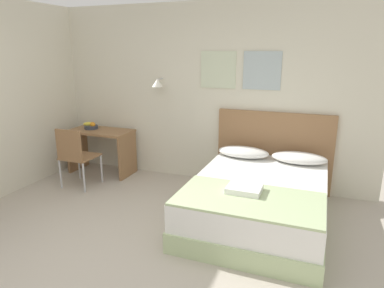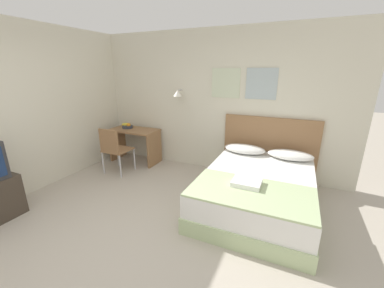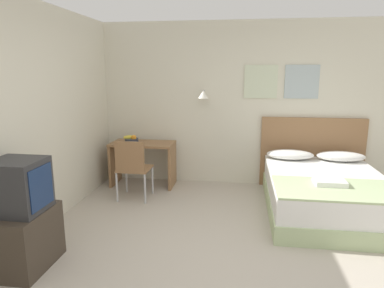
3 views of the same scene
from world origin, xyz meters
name	(u,v)px [view 3 (image 3 of 3)]	position (x,y,z in m)	size (l,w,h in m)	color
ground_plane	(230,267)	(0.00, 0.00, 0.00)	(24.00, 24.00, 0.00)	#B2A899
wall_back	(238,104)	(0.01, 2.63, 1.33)	(5.26, 0.31, 2.65)	beige
bed	(325,194)	(1.20, 1.51, 0.26)	(1.50, 2.06, 0.52)	#B2C693
headboard	(312,153)	(1.20, 2.57, 0.57)	(1.62, 0.06, 1.14)	#8E6642
pillow_left	(290,155)	(0.83, 2.30, 0.59)	(0.71, 0.37, 0.14)	white
pillow_right	(341,156)	(1.58, 2.30, 0.59)	(0.71, 0.37, 0.14)	white
throw_blanket	(340,189)	(1.20, 0.91, 0.53)	(1.46, 0.83, 0.02)	#B2C693
folded_towel_near_foot	(330,182)	(1.13, 1.05, 0.58)	(0.35, 0.29, 0.06)	white
desk	(143,156)	(-1.52, 2.26, 0.49)	(1.02, 0.54, 0.72)	#8E6642
desk_chair	(132,165)	(-1.48, 1.57, 0.53)	(0.46, 0.46, 0.90)	#8E6642
fruit_bowl	(131,139)	(-1.72, 2.29, 0.77)	(0.25, 0.22, 0.12)	#333842
tv_stand	(24,239)	(-1.97, -0.28, 0.29)	(0.48, 0.65, 0.57)	#3D3328
television	(18,186)	(-1.97, -0.28, 0.82)	(0.47, 0.44, 0.50)	#2D2D30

